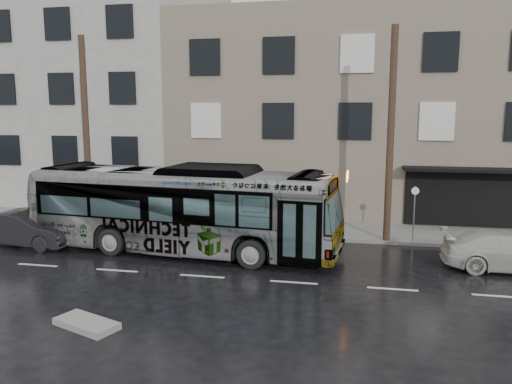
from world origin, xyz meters
The scene contains 11 objects.
ground centered at (0.00, 0.00, 0.00)m, with size 120.00×120.00×0.00m, color black.
sidewalk centered at (0.00, 4.90, 0.07)m, with size 90.00×3.60×0.15m, color gray.
building_taupe centered at (5.00, 12.70, 5.50)m, with size 20.00×12.00×11.00m, color gray.
building_grey centered at (-18.00, 14.20, 8.00)m, with size 26.00×15.00×16.00m, color #B8B5AD.
utility_pole_front centered at (6.50, 3.30, 4.65)m, with size 0.30×0.30×9.00m, color #463123.
utility_pole_rear centered at (-7.50, 3.30, 4.65)m, with size 0.30×0.30×9.00m, color #463123.
sign_post centered at (7.60, 3.30, 1.35)m, with size 0.06×0.06×2.40m, color slate.
bus centered at (-1.72, 0.32, 1.78)m, with size 2.99×12.77×3.56m, color #B2B2B2.
white_sedan centered at (10.70, 0.35, 0.70)m, with size 1.95×4.81×1.40m, color #BBB9B2.
dark_sedan centered at (-8.52, -0.16, 0.75)m, with size 1.59×4.55×1.50m, color black.
slush_pile centered at (-1.76, -7.07, 0.09)m, with size 1.80×0.80×0.18m, color #A4A09B.
Camera 1 is at (5.14, -18.42, 5.64)m, focal length 35.00 mm.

